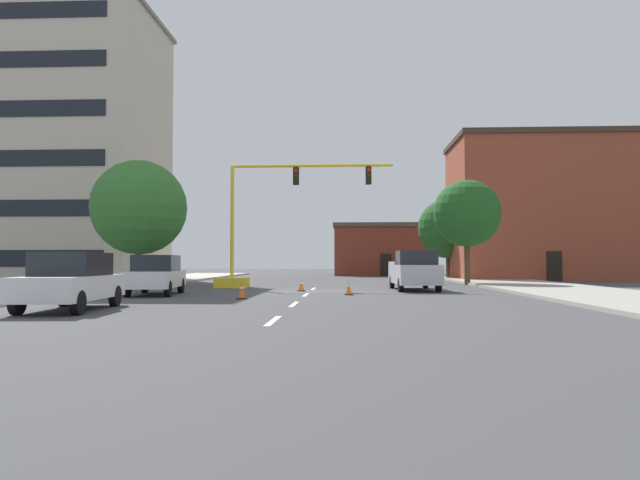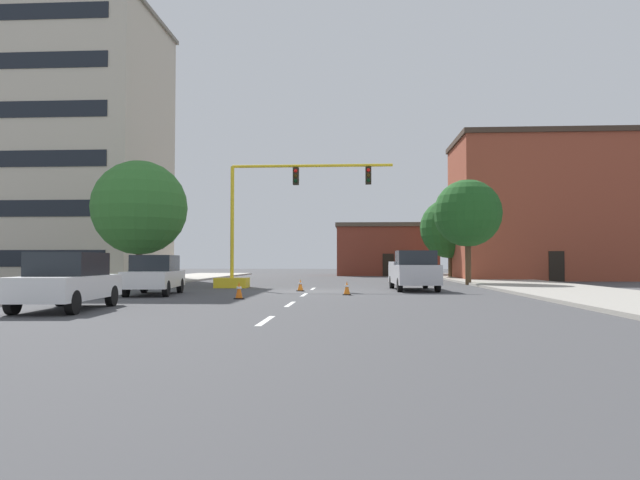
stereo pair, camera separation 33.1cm
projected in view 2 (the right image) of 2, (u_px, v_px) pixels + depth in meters
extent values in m
plane|color=#424244|center=(309.00, 291.00, 28.30)|extent=(160.00, 160.00, 0.00)
cube|color=#B2ADA3|center=(128.00, 283.00, 37.01)|extent=(6.00, 56.00, 0.14)
cube|color=#9E998E|center=(518.00, 284.00, 35.56)|extent=(6.00, 56.00, 0.14)
cube|color=silver|center=(266.00, 321.00, 14.33)|extent=(0.16, 2.40, 0.01)
cube|color=silver|center=(290.00, 304.00, 19.82)|extent=(0.16, 2.40, 0.01)
cube|color=silver|center=(304.00, 295.00, 25.31)|extent=(0.16, 2.40, 0.01)
cube|color=silver|center=(313.00, 289.00, 30.79)|extent=(0.16, 2.40, 0.01)
cube|color=beige|center=(66.00, 149.00, 43.84)|extent=(13.50, 10.62, 19.89)
cube|color=slate|center=(68.00, 18.00, 44.21)|extent=(13.90, 11.02, 0.30)
cube|color=black|center=(23.00, 258.00, 38.21)|extent=(11.07, 0.06, 1.10)
cube|color=black|center=(24.00, 208.00, 38.33)|extent=(11.07, 0.06, 1.10)
cube|color=black|center=(25.00, 159.00, 38.46)|extent=(11.07, 0.06, 1.10)
cube|color=black|center=(26.00, 109.00, 38.58)|extent=(11.07, 0.06, 1.10)
cube|color=black|center=(27.00, 60.00, 38.70)|extent=(11.07, 0.06, 1.10)
cube|color=black|center=(28.00, 11.00, 38.82)|extent=(11.07, 0.06, 1.10)
cube|color=brown|center=(386.00, 252.00, 60.30)|extent=(10.05, 7.61, 4.88)
cube|color=#4C4238|center=(386.00, 227.00, 60.40)|extent=(10.35, 7.91, 0.40)
cube|color=black|center=(388.00, 265.00, 56.43)|extent=(1.10, 0.06, 2.20)
cube|color=brown|center=(537.00, 211.00, 46.20)|extent=(12.75, 8.44, 10.90)
cube|color=#3D2D23|center=(536.00, 141.00, 46.41)|extent=(13.05, 8.74, 0.40)
cube|color=black|center=(557.00, 266.00, 41.81)|extent=(1.10, 0.06, 2.20)
cube|color=yellow|center=(232.00, 283.00, 32.02)|extent=(1.80, 1.20, 0.55)
cylinder|color=yellow|center=(232.00, 222.00, 32.15)|extent=(0.20, 0.20, 6.20)
cylinder|color=yellow|center=(312.00, 166.00, 31.99)|extent=(8.89, 0.16, 0.16)
cube|color=black|center=(296.00, 176.00, 32.03)|extent=(0.32, 0.36, 0.95)
sphere|color=red|center=(296.00, 171.00, 31.85)|extent=(0.20, 0.20, 0.20)
sphere|color=#38280A|center=(296.00, 176.00, 31.84)|extent=(0.20, 0.20, 0.20)
sphere|color=black|center=(296.00, 181.00, 31.83)|extent=(0.20, 0.20, 0.20)
cube|color=black|center=(368.00, 176.00, 31.79)|extent=(0.32, 0.36, 0.95)
sphere|color=red|center=(368.00, 170.00, 31.61)|extent=(0.20, 0.20, 0.20)
sphere|color=#38280A|center=(368.00, 175.00, 31.60)|extent=(0.20, 0.20, 0.20)
sphere|color=black|center=(368.00, 180.00, 31.59)|extent=(0.20, 0.20, 0.20)
cylinder|color=#4C3823|center=(450.00, 265.00, 49.03)|extent=(0.36, 0.36, 2.34)
sphere|color=#1E511E|center=(450.00, 228.00, 49.14)|extent=(5.09, 5.09, 5.09)
cylinder|color=brown|center=(139.00, 265.00, 32.32)|extent=(0.36, 0.36, 2.49)
sphere|color=#33702D|center=(140.00, 208.00, 32.43)|extent=(5.28, 5.28, 5.28)
cylinder|color=#4C3823|center=(468.00, 262.00, 36.00)|extent=(0.36, 0.36, 2.90)
sphere|color=#1E511E|center=(468.00, 213.00, 36.11)|extent=(4.20, 4.20, 4.20)
cube|color=#BCBCC1|center=(413.00, 274.00, 29.40)|extent=(2.20, 5.47, 0.95)
cube|color=#1E2328|center=(416.00, 258.00, 28.53)|extent=(1.91, 1.87, 0.70)
cube|color=#BCBCC1|center=(410.00, 263.00, 30.60)|extent=(2.10, 2.88, 0.16)
cylinder|color=black|center=(438.00, 285.00, 27.53)|extent=(0.25, 0.69, 0.68)
cylinder|color=black|center=(400.00, 285.00, 27.56)|extent=(0.25, 0.69, 0.68)
cylinder|color=black|center=(425.00, 282.00, 31.19)|extent=(0.25, 0.69, 0.68)
cylinder|color=black|center=(392.00, 282.00, 31.23)|extent=(0.25, 0.69, 0.68)
cube|color=white|center=(155.00, 279.00, 25.38)|extent=(2.34, 4.68, 0.70)
cube|color=#1E2328|center=(155.00, 263.00, 25.51)|extent=(1.95, 2.48, 0.70)
cylinder|color=black|center=(144.00, 286.00, 26.85)|extent=(0.29, 0.70, 0.68)
cylinder|color=black|center=(180.00, 285.00, 26.94)|extent=(0.29, 0.70, 0.68)
cylinder|color=black|center=(126.00, 289.00, 23.80)|extent=(0.29, 0.70, 0.68)
cylinder|color=black|center=(166.00, 289.00, 23.89)|extent=(0.29, 0.70, 0.68)
cube|color=white|center=(67.00, 287.00, 17.44)|extent=(2.16, 4.62, 0.70)
cube|color=#1E2328|center=(68.00, 264.00, 17.57)|extent=(1.86, 2.41, 0.70)
cylinder|color=black|center=(61.00, 296.00, 18.95)|extent=(0.27, 0.69, 0.68)
cylinder|color=black|center=(112.00, 296.00, 18.97)|extent=(0.27, 0.69, 0.68)
cylinder|color=black|center=(13.00, 303.00, 15.89)|extent=(0.27, 0.69, 0.68)
cylinder|color=black|center=(73.00, 302.00, 15.91)|extent=(0.27, 0.69, 0.68)
cube|color=black|center=(300.00, 291.00, 28.45)|extent=(0.36, 0.36, 0.04)
cone|color=orange|center=(300.00, 285.00, 28.46)|extent=(0.28, 0.28, 0.56)
cylinder|color=white|center=(300.00, 283.00, 28.46)|extent=(0.19, 0.19, 0.08)
cube|color=black|center=(347.00, 295.00, 25.19)|extent=(0.36, 0.36, 0.04)
cone|color=orange|center=(347.00, 288.00, 25.20)|extent=(0.28, 0.28, 0.57)
cylinder|color=white|center=(347.00, 286.00, 25.21)|extent=(0.19, 0.19, 0.08)
cube|color=black|center=(239.00, 298.00, 22.54)|extent=(0.36, 0.36, 0.04)
cone|color=orange|center=(239.00, 290.00, 22.55)|extent=(0.28, 0.28, 0.65)
cylinder|color=white|center=(239.00, 288.00, 22.55)|extent=(0.19, 0.19, 0.08)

